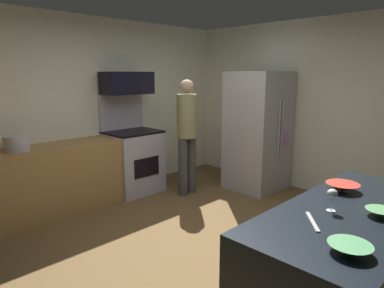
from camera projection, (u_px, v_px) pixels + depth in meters
ground_plane at (203, 248)px, 3.58m from camera, size 5.20×4.80×0.02m
wall_back at (87, 109)px, 4.95m from camera, size 5.20×0.12×2.60m
wall_right at (320, 108)px, 5.07m from camera, size 0.12×4.80×2.60m
lower_cabinet_run at (39, 183)px, 4.25m from camera, size 2.40×0.60×0.90m
oven_range at (133, 159)px, 5.21m from camera, size 0.76×0.65×1.50m
microwave at (127, 83)px, 5.04m from camera, size 0.74×0.38×0.33m
refrigerator at (258, 131)px, 5.31m from camera, size 0.86×0.79×1.83m
person_cook at (187, 131)px, 5.01m from camera, size 0.31×0.30×1.72m
counter_island at (348, 270)px, 2.37m from camera, size 1.84×0.80×0.90m
mixing_bowl_large at (342, 187)px, 2.64m from camera, size 0.25×0.25×0.06m
mixing_bowl_small at (350, 248)px, 1.72m from camera, size 0.22×0.22×0.05m
mixing_bowl_prep at (380, 213)px, 2.16m from camera, size 0.19×0.19×0.05m
wine_glass_mid at (332, 195)px, 2.22m from camera, size 0.07×0.07×0.15m
knife_chef at (312, 221)px, 2.08m from camera, size 0.24×0.20×0.01m
stock_pot at (17, 143)px, 3.99m from camera, size 0.28×0.28×0.18m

